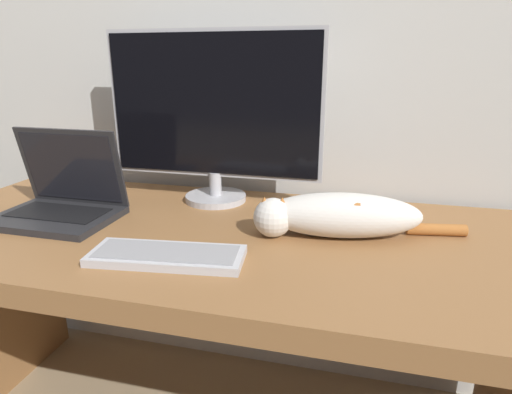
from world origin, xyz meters
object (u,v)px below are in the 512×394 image
external_keyboard (167,256)px  cat (336,214)px  monitor (214,114)px  laptop (61,201)px

external_keyboard → cat: (0.37, 0.25, 0.05)m
monitor → cat: (0.41, -0.22, -0.23)m
monitor → external_keyboard: 0.54m
monitor → external_keyboard: (0.04, -0.46, -0.28)m
monitor → laptop: 0.53m
laptop → cat: bearing=4.5°
laptop → cat: 0.80m
monitor → cat: 0.52m
external_keyboard → laptop: bearing=149.3°
laptop → external_keyboard: size_ratio=0.92×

